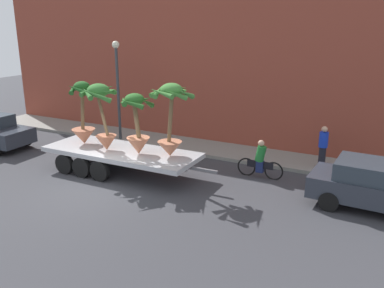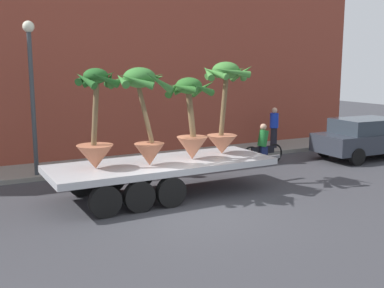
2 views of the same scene
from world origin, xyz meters
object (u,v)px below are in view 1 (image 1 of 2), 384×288
object	(u,v)px
potted_palm_extra	(137,125)
parked_car	(381,186)
street_lamp	(117,78)
potted_palm_front	(83,119)
flatbed_trailer	(116,154)
pedestrian_near_gate	(323,146)
potted_palm_rear	(102,111)
potted_palm_middle	(171,117)
cyclist	(260,161)

from	to	relation	value
potted_palm_extra	parked_car	bearing A→B (deg)	8.06
potted_palm_extra	street_lamp	distance (m)	5.33
potted_palm_front	parked_car	bearing A→B (deg)	5.67
flatbed_trailer	pedestrian_near_gate	world-z (taller)	pedestrian_near_gate
potted_palm_rear	pedestrian_near_gate	xyz separation A→B (m)	(7.64, 4.31, -1.47)
flatbed_trailer	street_lamp	bearing A→B (deg)	125.30
potted_palm_middle	potted_palm_front	bearing A→B (deg)	-176.73
street_lamp	potted_palm_extra	bearing A→B (deg)	-44.98
potted_palm_extra	potted_palm_rear	bearing A→B (deg)	-173.02
pedestrian_near_gate	potted_palm_extra	bearing A→B (deg)	-146.08
cyclist	potted_palm_rear	bearing A→B (deg)	-157.02
flatbed_trailer	potted_palm_front	xyz separation A→B (m)	(-1.59, 0.01, 1.26)
potted_palm_middle	pedestrian_near_gate	size ratio (longest dim) A/B	1.62
potted_palm_extra	pedestrian_near_gate	size ratio (longest dim) A/B	1.36
potted_palm_rear	cyclist	distance (m)	6.43
street_lamp	parked_car	bearing A→B (deg)	-11.51
flatbed_trailer	potted_palm_middle	xyz separation A→B (m)	(2.43, 0.24, 1.73)
potted_palm_rear	potted_palm_front	size ratio (longest dim) A/B	1.01
flatbed_trailer	potted_palm_extra	distance (m)	1.76
potted_palm_extra	flatbed_trailer	bearing A→B (deg)	176.15
parked_car	potted_palm_rear	bearing A→B (deg)	-172.10
potted_palm_rear	potted_palm_middle	xyz separation A→B (m)	(2.80, 0.50, -0.02)
potted_palm_front	potted_palm_extra	world-z (taller)	potted_palm_front
flatbed_trailer	cyclist	world-z (taller)	cyclist
potted_palm_middle	parked_car	distance (m)	7.44
potted_palm_extra	parked_car	distance (m)	8.67
parked_car	flatbed_trailer	bearing A→B (deg)	-173.32
potted_palm_middle	cyclist	size ratio (longest dim) A/B	1.50
potted_palm_middle	street_lamp	size ratio (longest dim) A/B	0.57
potted_palm_front	street_lamp	xyz separation A→B (m)	(-0.96, 3.59, 1.20)
potted_palm_extra	street_lamp	world-z (taller)	street_lamp
potted_palm_middle	cyclist	world-z (taller)	potted_palm_middle
potted_palm_middle	pedestrian_near_gate	bearing A→B (deg)	38.18
potted_palm_rear	street_lamp	world-z (taller)	street_lamp
potted_palm_front	pedestrian_near_gate	xyz separation A→B (m)	(8.87, 4.04, -0.99)
flatbed_trailer	potted_palm_front	world-z (taller)	potted_palm_front
potted_palm_front	potted_palm_extra	distance (m)	2.73
potted_palm_rear	cyclist	size ratio (longest dim) A/B	1.42
potted_palm_middle	street_lamp	bearing A→B (deg)	145.98
cyclist	parked_car	xyz separation A→B (m)	(4.32, -1.02, 0.16)
flatbed_trailer	parked_car	xyz separation A→B (m)	(9.62, 1.13, 0.06)
potted_palm_rear	potted_palm_extra	xyz separation A→B (m)	(1.50, 0.18, -0.40)
potted_palm_front	pedestrian_near_gate	bearing A→B (deg)	24.50
pedestrian_near_gate	street_lamp	size ratio (longest dim) A/B	0.35
potted_palm_middle	potted_palm_front	world-z (taller)	potted_palm_middle
potted_palm_middle	potted_palm_extra	distance (m)	1.39
flatbed_trailer	cyclist	distance (m)	5.72
potted_palm_middle	cyclist	distance (m)	3.90
cyclist	street_lamp	distance (m)	8.39
street_lamp	potted_palm_middle	bearing A→B (deg)	-34.02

